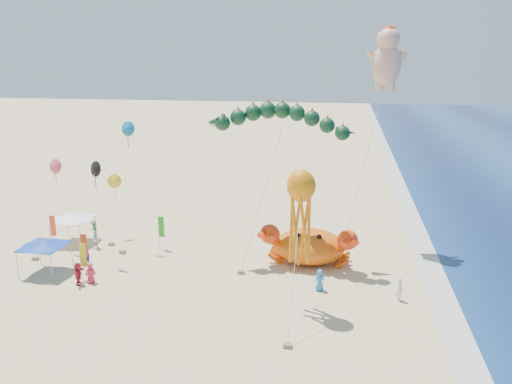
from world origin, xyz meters
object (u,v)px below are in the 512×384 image
octopus_kite (301,209)px  canopy_blue (43,244)px  cherub_kite (387,57)px  canopy_white (72,217)px  crab_inflatable (309,245)px  dragon_kite (279,124)px

octopus_kite → canopy_blue: 21.05m
cherub_kite → canopy_white: cherub_kite is taller
canopy_blue → canopy_white: (-1.35, 6.65, 0.00)m
canopy_blue → octopus_kite: bearing=-6.1°
crab_inflatable → canopy_blue: crab_inflatable is taller
octopus_kite → canopy_white: 23.94m
octopus_kite → crab_inflatable: bearing=89.2°
crab_inflatable → cherub_kite: 17.37m
canopy_blue → canopy_white: same height
canopy_blue → dragon_kite: bearing=18.5°
canopy_white → crab_inflatable: bearing=-2.4°
octopus_kite → canopy_blue: size_ratio=2.81×
canopy_blue → canopy_white: bearing=101.5°
dragon_kite → cherub_kite: cherub_kite is taller
crab_inflatable → dragon_kite: dragon_kite is taller
dragon_kite → canopy_white: (-19.22, 0.68, -9.09)m
octopus_kite → canopy_blue: (-20.42, 2.19, -4.60)m
dragon_kite → cherub_kite: 11.53m
octopus_kite → canopy_blue: bearing=173.9°
octopus_kite → canopy_white: bearing=157.9°
octopus_kite → canopy_blue: octopus_kite is taller
octopus_kite → canopy_white: (-21.77, 8.84, -4.60)m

